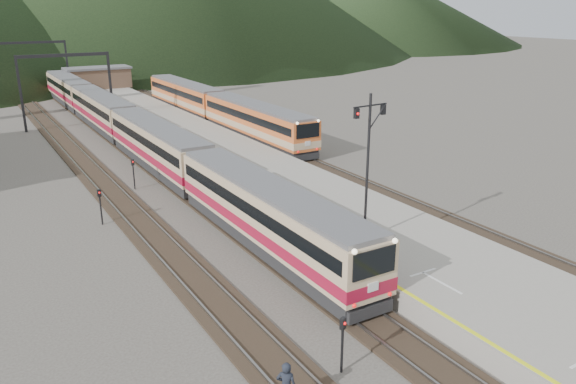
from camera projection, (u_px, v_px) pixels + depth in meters
track_main at (137, 152)px, 51.31m from camera, size 2.60×200.00×0.23m
track_far at (81, 160)px, 48.88m from camera, size 2.60×200.00×0.23m
track_second at (249, 138)px, 56.92m from camera, size 2.60×200.00×0.23m
platform at (202, 145)px, 52.28m from camera, size 8.00×100.00×1.00m
gantry_near at (66, 76)px, 60.38m from camera, size 9.55×0.25×8.00m
gantry_far at (32, 58)px, 80.72m from camera, size 9.55×0.25×8.00m
station_shed at (98, 77)px, 84.17m from camera, size 9.40×4.40×3.10m
main_train at (126, 127)px, 53.17m from camera, size 2.67×73.45×3.27m
second_train at (217, 108)px, 62.72m from camera, size 2.75×37.55×3.36m
signal_mast at (368, 154)px, 28.44m from camera, size 2.20×0.35×7.76m
short_signal_a at (342, 338)px, 20.24m from camera, size 0.27×0.23×2.27m
short_signal_b at (133, 170)px, 40.81m from camera, size 0.25×0.20×2.27m
short_signal_c at (100, 202)px, 34.16m from camera, size 0.23×0.18×2.27m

